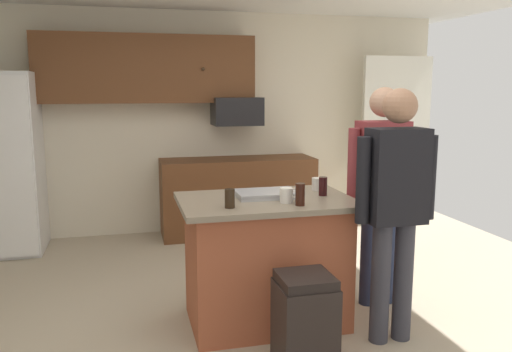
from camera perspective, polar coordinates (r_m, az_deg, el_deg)
floor at (r=3.89m, az=-2.93°, el=-16.59°), size 7.04×7.04×0.00m
back_wall at (r=6.27m, az=-8.09°, el=5.75°), size 6.40×0.10×2.60m
french_door_window_panel at (r=6.70m, az=15.08°, el=4.05°), size 0.90×0.06×2.00m
cabinet_run_upper at (r=6.03m, az=-11.88°, el=11.44°), size 2.40×0.38×0.75m
cabinet_run_lower at (r=6.17m, az=-2.03°, el=-2.20°), size 1.80×0.63×0.90m
microwave_over_range at (r=6.06m, az=-2.13°, el=7.13°), size 0.56×0.40×0.32m
kitchen_island at (r=3.84m, az=1.11°, el=-9.24°), size 1.24×0.84×0.93m
person_host_foreground at (r=3.55m, az=15.11°, el=-2.44°), size 0.57×0.23×1.72m
person_elder_center at (r=4.16m, az=13.61°, el=-0.55°), size 0.57×0.23×1.73m
glass_stout_tall at (r=3.50m, az=4.87°, el=-2.03°), size 0.06×0.06×0.15m
glass_pilsner at (r=3.84m, az=7.37°, el=-1.13°), size 0.06×0.06×0.14m
mug_blue_stoneware at (r=3.58m, az=3.39°, el=-2.13°), size 0.13×0.09×0.10m
tumbler_amber at (r=3.43m, az=-2.91°, el=-2.48°), size 0.07×0.07×0.13m
mug_ceramic_white at (r=4.04m, az=6.76°, el=-0.88°), size 0.12×0.08×0.10m
serving_tray at (r=3.78m, az=1.13°, el=-1.97°), size 0.44×0.30×0.04m
trash_bin at (r=3.30m, az=5.38°, el=-15.78°), size 0.34×0.34×0.61m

